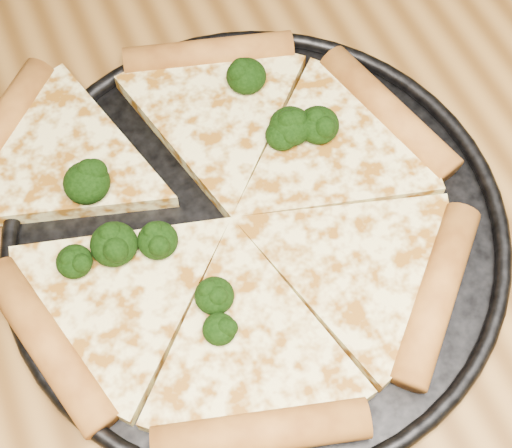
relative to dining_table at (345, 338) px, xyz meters
name	(u,v)px	position (x,y,z in m)	size (l,w,h in m)	color
dining_table	(345,338)	(0.00, 0.00, 0.00)	(1.20, 0.90, 0.75)	olive
pizza_pan	(256,229)	(-0.05, 0.08, 0.10)	(0.39, 0.39, 0.02)	black
pizza	(223,216)	(-0.07, 0.10, 0.11)	(0.40, 0.40, 0.03)	#FFF39C
broccoli_florets	(198,180)	(-0.08, 0.13, 0.12)	(0.25, 0.22, 0.03)	black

